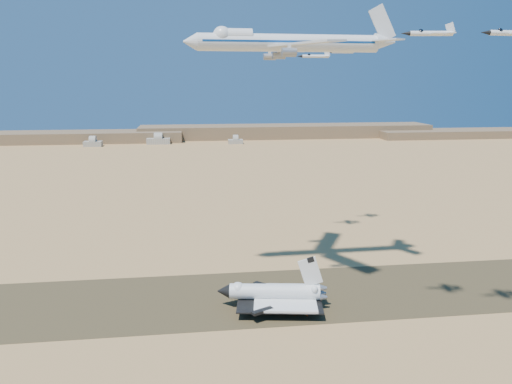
{
  "coord_description": "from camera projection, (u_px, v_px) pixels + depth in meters",
  "views": [
    {
      "loc": [
        -17.87,
        -174.87,
        80.0
      ],
      "look_at": [
        6.05,
        8.0,
        38.97
      ],
      "focal_mm": 35.0,
      "sensor_mm": 36.0,
      "label": 1
    }
  ],
  "objects": [
    {
      "name": "shuttle",
      "position": [
        274.0,
        294.0,
        179.63
      ],
      "size": [
        39.61,
        28.23,
        19.47
      ],
      "rotation": [
        0.0,
        0.0,
        -0.16
      ],
      "color": "silver",
      "rests_on": "runway"
    },
    {
      "name": "carrier_747",
      "position": [
        283.0,
        43.0,
        182.28
      ],
      "size": [
        79.73,
        61.89,
        19.89
      ],
      "rotation": [
        0.0,
        0.0,
        0.03
      ],
      "color": "white"
    },
    {
      "name": "chase_jet_c",
      "position": [
        315.0,
        56.0,
        233.21
      ],
      "size": [
        15.8,
        8.53,
        3.93
      ],
      "rotation": [
        0.0,
        0.0,
        -0.07
      ],
      "color": "white"
    },
    {
      "name": "hangars",
      "position": [
        155.0,
        141.0,
        642.82
      ],
      "size": [
        200.5,
        29.5,
        30.0
      ],
      "color": "#A29F8F",
      "rests_on": "ground"
    },
    {
      "name": "chase_jet_d",
      "position": [
        342.0,
        52.0,
        245.91
      ],
      "size": [
        14.38,
        7.76,
        3.58
      ],
      "rotation": [
        0.0,
        0.0,
        0.07
      ],
      "color": "white"
    },
    {
      "name": "chase_jet_b",
      "position": [
        509.0,
        33.0,
        134.34
      ],
      "size": [
        15.49,
        8.32,
        3.85
      ],
      "rotation": [
        0.0,
        0.0,
        0.06
      ],
      "color": "white"
    },
    {
      "name": "ridgeline",
      "position": [
        250.0,
        134.0,
        705.88
      ],
      "size": [
        960.0,
        90.0,
        18.0
      ],
      "color": "olive",
      "rests_on": "ground"
    },
    {
      "name": "chase_jet_a",
      "position": [
        430.0,
        33.0,
        139.78
      ],
      "size": [
        15.14,
        8.37,
        3.78
      ],
      "rotation": [
        0.0,
        0.0,
        -0.13
      ],
      "color": "white"
    },
    {
      "name": "ground",
      "position": [
        243.0,
        297.0,
        188.89
      ],
      "size": [
        1200.0,
        1200.0,
        0.0
      ],
      "primitive_type": "plane",
      "color": "tan",
      "rests_on": "ground"
    },
    {
      "name": "runway",
      "position": [
        243.0,
        297.0,
        188.89
      ],
      "size": [
        600.0,
        50.0,
        0.06
      ],
      "primitive_type": "cube",
      "color": "#4E3F27",
      "rests_on": "ground"
    },
    {
      "name": "crew_c",
      "position": [
        302.0,
        309.0,
        177.03
      ],
      "size": [
        1.08,
        0.78,
        1.65
      ],
      "primitive_type": "imported",
      "rotation": [
        0.0,
        0.0,
        2.82
      ],
      "color": "#C2460B",
      "rests_on": "runway"
    },
    {
      "name": "crew_b",
      "position": [
        295.0,
        313.0,
        173.99
      ],
      "size": [
        0.95,
        1.05,
        1.88
      ],
      "primitive_type": "imported",
      "rotation": [
        0.0,
        0.0,
        2.17
      ],
      "color": "#C2460B",
      "rests_on": "runway"
    },
    {
      "name": "crew_a",
      "position": [
        307.0,
        314.0,
        172.97
      ],
      "size": [
        0.66,
        0.81,
        1.9
      ],
      "primitive_type": "imported",
      "rotation": [
        0.0,
        0.0,
        1.92
      ],
      "color": "#C2460B",
      "rests_on": "runway"
    }
  ]
}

